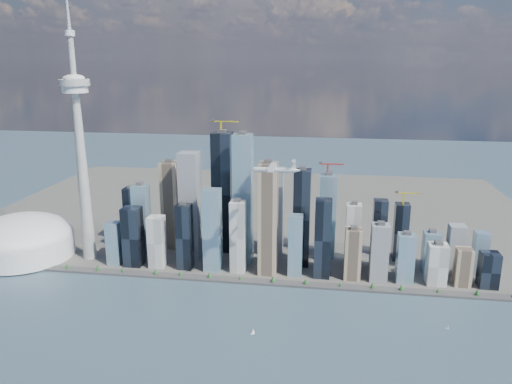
# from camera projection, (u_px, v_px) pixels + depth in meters

# --- Properties ---
(ground) EXTENTS (4000.00, 4000.00, 0.00)m
(ground) POSITION_uv_depth(u_px,v_px,m) (191.00, 359.00, 685.17)
(ground) COLOR #304954
(ground) RESTS_ON ground
(seawall) EXTENTS (1100.00, 22.00, 4.00)m
(seawall) POSITION_uv_depth(u_px,v_px,m) (228.00, 280.00, 923.34)
(seawall) COLOR #383838
(seawall) RESTS_ON ground
(land) EXTENTS (1400.00, 900.00, 3.00)m
(land) POSITION_uv_depth(u_px,v_px,m) (261.00, 209.00, 1353.10)
(land) COLOR #4C4C47
(land) RESTS_ON ground
(shoreline_trees) EXTENTS (960.53, 7.20, 8.80)m
(shoreline_trees) POSITION_uv_depth(u_px,v_px,m) (228.00, 276.00, 921.57)
(shoreline_trees) COLOR #3F2D1E
(shoreline_trees) RESTS_ON seawall
(skyscraper_cluster) EXTENTS (736.00, 142.00, 277.71)m
(skyscraper_cluster) POSITION_uv_depth(u_px,v_px,m) (266.00, 223.00, 975.63)
(skyscraper_cluster) COLOR black
(skyscraper_cluster) RESTS_ON land
(needle_tower) EXTENTS (56.00, 56.00, 550.50)m
(needle_tower) POSITION_uv_depth(u_px,v_px,m) (80.00, 145.00, 962.65)
(needle_tower) COLOR gray
(needle_tower) RESTS_ON land
(dome_stadium) EXTENTS (200.00, 200.00, 86.00)m
(dome_stadium) POSITION_uv_depth(u_px,v_px,m) (23.00, 239.00, 1024.35)
(dome_stadium) COLOR silver
(dome_stadium) RESTS_ON land
(airplane) EXTENTS (79.78, 70.46, 19.48)m
(airplane) POSITION_uv_depth(u_px,v_px,m) (275.00, 169.00, 794.08)
(airplane) COLOR silver
(airplane) RESTS_ON ground
(sailboat_west) EXTENTS (6.72, 3.91, 9.52)m
(sailboat_west) POSITION_uv_depth(u_px,v_px,m) (253.00, 332.00, 745.25)
(sailboat_west) COLOR white
(sailboat_west) RESTS_ON ground
(sailboat_east) EXTENTS (6.42, 3.91, 9.17)m
(sailboat_east) POSITION_uv_depth(u_px,v_px,m) (448.00, 327.00, 759.30)
(sailboat_east) COLOR white
(sailboat_east) RESTS_ON ground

